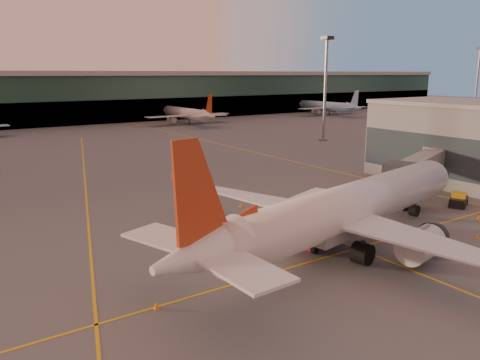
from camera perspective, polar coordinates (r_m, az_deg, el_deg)
ground at (r=41.34m, az=14.49°, el=-11.55°), size 600.00×600.00×0.00m
taxi_markings at (r=74.21m, az=-16.23°, el=-0.73°), size 100.12×173.00×0.01m
terminal at (r=169.01m, az=-24.37°, el=9.03°), size 400.00×20.00×17.60m
gate_building at (r=83.09m, az=24.96°, el=4.41°), size 18.40×22.40×12.60m
mast_east_near at (r=120.42m, az=10.39°, el=11.75°), size 2.40×2.40×25.60m
mast_east_far at (r=182.72m, az=26.95°, el=10.91°), size 2.40×2.40×25.60m
main_airplane at (r=45.24m, az=12.50°, el=-3.68°), size 42.15×38.26×12.79m
jet_bridge at (r=68.90m, az=21.43°, el=1.51°), size 19.84×9.58×6.19m
catering_truck at (r=46.90m, az=8.80°, el=-4.52°), size 7.16×4.83×5.12m
pushback_tug at (r=66.89m, az=25.11°, el=-2.28°), size 3.95×3.11×1.80m
cone_nose at (r=61.81m, az=27.12°, el=-4.08°), size 0.48×0.48×0.61m
cone_tail at (r=35.87m, az=-10.17°, el=-14.80°), size 0.45×0.45×0.57m
cone_wing_left at (r=60.19m, az=0.13°, el=-3.04°), size 0.48×0.48×0.62m
cone_fwd at (r=55.00m, az=26.92°, el=-6.10°), size 0.40×0.40×0.51m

